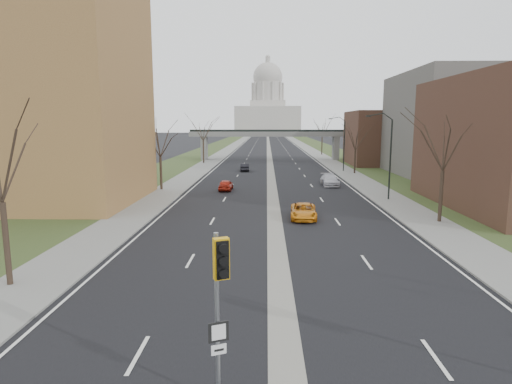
{
  "coord_description": "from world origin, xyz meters",
  "views": [
    {
      "loc": [
        -0.67,
        -11.31,
        7.77
      ],
      "look_at": [
        -1.24,
        11.8,
        4.05
      ],
      "focal_mm": 30.0,
      "sensor_mm": 36.0,
      "label": 1
    }
  ],
  "objects_px": {
    "signal_pole_median": "(220,290)",
    "car_right_mid": "(330,180)",
    "car_left_near": "(226,185)",
    "car_right_near": "(303,211)",
    "car_left_far": "(244,167)"
  },
  "relations": [
    {
      "from": "signal_pole_median",
      "to": "car_right_mid",
      "type": "relative_size",
      "value": 1.02
    },
    {
      "from": "car_left_near",
      "to": "car_right_near",
      "type": "xyz_separation_m",
      "value": [
        7.82,
        -14.87,
        -0.02
      ]
    },
    {
      "from": "car_right_near",
      "to": "car_right_mid",
      "type": "relative_size",
      "value": 0.93
    },
    {
      "from": "car_left_far",
      "to": "car_right_near",
      "type": "bearing_deg",
      "value": 95.5
    },
    {
      "from": "car_left_near",
      "to": "car_right_near",
      "type": "bearing_deg",
      "value": 118.3
    },
    {
      "from": "signal_pole_median",
      "to": "car_left_far",
      "type": "xyz_separation_m",
      "value": [
        -2.42,
        59.39,
        -2.78
      ]
    },
    {
      "from": "signal_pole_median",
      "to": "car_right_near",
      "type": "relative_size",
      "value": 1.09
    },
    {
      "from": "car_left_far",
      "to": "car_right_mid",
      "type": "distance_m",
      "value": 20.22
    },
    {
      "from": "car_left_far",
      "to": "car_right_near",
      "type": "height_order",
      "value": "car_left_far"
    },
    {
      "from": "car_right_mid",
      "to": "signal_pole_median",
      "type": "bearing_deg",
      "value": -102.83
    },
    {
      "from": "car_left_far",
      "to": "car_right_mid",
      "type": "height_order",
      "value": "car_right_mid"
    },
    {
      "from": "car_left_near",
      "to": "car_left_far",
      "type": "height_order",
      "value": "car_left_far"
    },
    {
      "from": "car_left_far",
      "to": "car_right_near",
      "type": "relative_size",
      "value": 0.87
    },
    {
      "from": "car_left_near",
      "to": "car_right_mid",
      "type": "relative_size",
      "value": 0.78
    },
    {
      "from": "signal_pole_median",
      "to": "car_right_mid",
      "type": "xyz_separation_m",
      "value": [
        9.18,
        42.82,
        -2.73
      ]
    }
  ]
}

